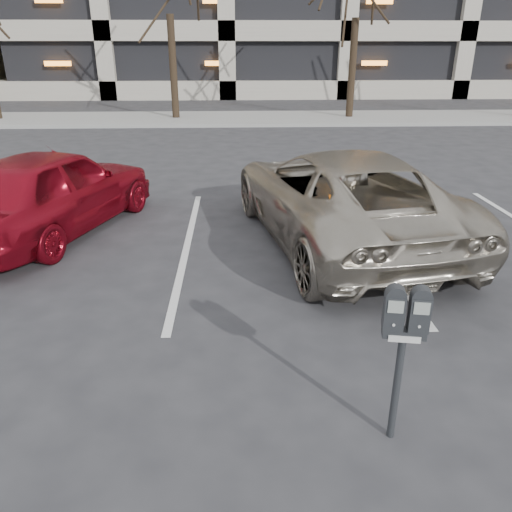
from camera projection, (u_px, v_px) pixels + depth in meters
ground at (298, 320)px, 5.45m from camera, size 140.00×140.00×0.00m
sidewalk at (251, 118)px, 20.15m from camera, size 80.00×4.00×0.12m
stall_lines at (187, 245)px, 7.51m from camera, size 16.90×5.20×0.00m
parking_meter at (404, 328)px, 3.47m from camera, size 0.34×0.17×1.25m
suv_silver at (340, 196)px, 7.46m from camera, size 3.21×5.37×1.40m
car_red at (51, 190)px, 7.78m from camera, size 2.80×4.35×1.38m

